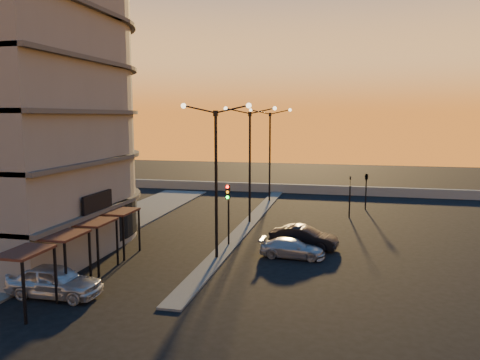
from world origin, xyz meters
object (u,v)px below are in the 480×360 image
Objects in this scene: streetlamp_mid at (250,155)px; car_wagon at (292,248)px; traffic_light_main at (228,204)px; car_hatchback at (55,281)px; car_sedan at (304,237)px.

streetlamp_mid is 10.95m from car_wagon.
traffic_light_main is 0.91× the size of car_hatchback.
streetlamp_mid reaches higher than traffic_light_main.
traffic_light_main reaches higher than car_hatchback.
traffic_light_main is 5.49m from car_sedan.
streetlamp_mid is at bearing -19.23° from car_hatchback.
car_hatchback is at bearing 132.67° from car_wagon.
streetlamp_mid reaches higher than car_hatchback.
traffic_light_main reaches higher than car_sedan.
traffic_light_main is at bearing 73.81° from car_wagon.
streetlamp_mid is 2.13× the size of car_sedan.
car_hatchback is 1.04× the size of car_sedan.
streetlamp_mid is 2.24× the size of traffic_light_main.
car_wagon is at bearing 175.93° from car_sedan.
car_hatchback reaches higher than car_wagon.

